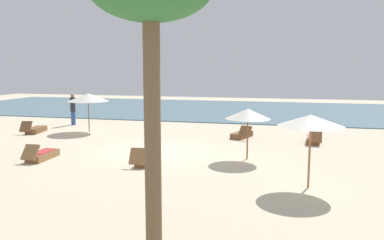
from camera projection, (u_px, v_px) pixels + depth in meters
ground_plane at (153, 152)px, 16.47m from camera, size 60.00×60.00×0.00m
ocean_water at (221, 109)px, 32.82m from camera, size 48.00×16.00×0.06m
umbrella_1 at (248, 114)px, 15.06m from camera, size 1.76×1.76×1.99m
umbrella_2 at (88, 97)px, 21.59m from camera, size 2.25×2.25×2.13m
umbrella_3 at (311, 121)px, 11.41m from camera, size 1.93×1.93×2.20m
lounger_0 at (242, 135)px, 19.86m from camera, size 1.10×1.78×0.69m
lounger_1 at (146, 159)px, 14.55m from camera, size 0.82×1.75×0.70m
lounger_2 at (313, 139)px, 18.52m from camera, size 0.71×1.70×0.72m
lounger_3 at (35, 130)px, 21.42m from camera, size 0.91×1.76×0.70m
lounger_4 at (42, 155)px, 15.23m from camera, size 0.66×1.71×0.69m
person_0 at (73, 109)px, 24.19m from camera, size 0.38×0.38×1.94m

